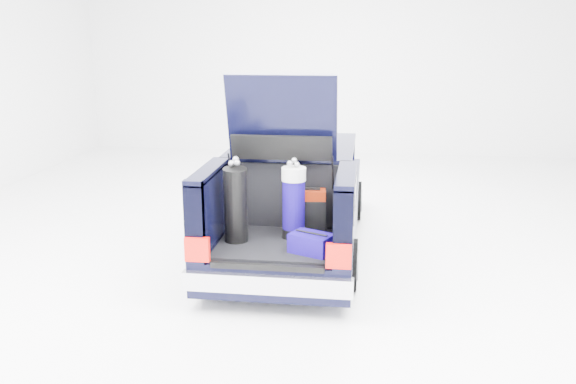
# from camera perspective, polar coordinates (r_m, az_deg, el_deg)

# --- Properties ---
(ground) EXTENTS (14.00, 14.00, 0.00)m
(ground) POSITION_cam_1_polar(r_m,az_deg,el_deg) (8.56, 0.44, -5.21)
(ground) COLOR white
(ground) RESTS_ON ground
(car) EXTENTS (1.87, 4.65, 2.47)m
(car) POSITION_cam_1_polar(r_m,az_deg,el_deg) (8.46, 0.54, -0.67)
(car) COLOR black
(car) RESTS_ON ground
(red_suitcase) EXTENTS (0.36, 0.25, 0.56)m
(red_suitcase) POSITION_cam_1_polar(r_m,az_deg,el_deg) (7.21, 2.16, -1.86)
(red_suitcase) COLOR maroon
(red_suitcase) RESTS_ON car
(black_golf_bag) EXTENTS (0.34, 0.40, 0.98)m
(black_golf_bag) POSITION_cam_1_polar(r_m,az_deg,el_deg) (6.87, -4.91, -1.20)
(black_golf_bag) COLOR black
(black_golf_bag) RESTS_ON car
(blue_golf_bag) EXTENTS (0.34, 0.34, 0.94)m
(blue_golf_bag) POSITION_cam_1_polar(r_m,az_deg,el_deg) (7.02, 0.54, -0.93)
(blue_golf_bag) COLOR black
(blue_golf_bag) RESTS_ON car
(blue_duffel) EXTENTS (0.52, 0.45, 0.23)m
(blue_duffel) POSITION_cam_1_polar(r_m,az_deg,el_deg) (6.62, 2.20, -4.80)
(blue_duffel) COLOR #110463
(blue_duffel) RESTS_ON car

